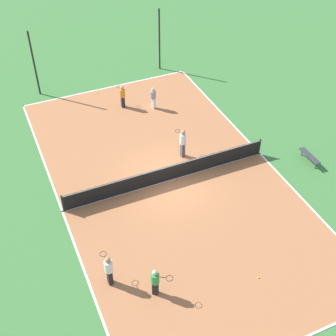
% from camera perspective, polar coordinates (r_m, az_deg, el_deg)
% --- Properties ---
extents(ground_plane, '(80.00, 80.00, 0.00)m').
position_cam_1_polar(ground_plane, '(25.13, 0.00, -1.56)').
color(ground_plane, '#3D7538').
extents(court_surface, '(11.65, 21.09, 0.02)m').
position_cam_1_polar(court_surface, '(25.13, 0.00, -1.54)').
color(court_surface, '#AD6B42').
rests_on(court_surface, ground_plane).
extents(tennis_net, '(11.45, 0.10, 1.04)m').
position_cam_1_polar(tennis_net, '(24.77, 0.00, -0.61)').
color(tennis_net, black).
rests_on(tennis_net, court_surface).
extents(bench, '(0.36, 1.55, 0.45)m').
position_cam_1_polar(bench, '(27.27, 16.86, 1.37)').
color(bench, '#333338').
rests_on(bench, ground_plane).
extents(player_far_white, '(0.40, 0.95, 1.79)m').
position_cam_1_polar(player_far_white, '(26.08, 1.80, 3.27)').
color(player_far_white, '#4C4C51').
rests_on(player_far_white, court_surface).
extents(player_center_orange, '(0.37, 0.94, 1.54)m').
position_cam_1_polar(player_center_orange, '(30.53, -5.59, 8.83)').
color(player_center_orange, black).
rests_on(player_center_orange, court_surface).
extents(player_near_white, '(0.37, 0.94, 1.66)m').
position_cam_1_polar(player_near_white, '(20.10, -7.24, -12.09)').
color(player_near_white, black).
rests_on(player_near_white, court_surface).
extents(player_far_green, '(0.96, 0.79, 1.51)m').
position_cam_1_polar(player_far_green, '(19.72, -1.55, -13.57)').
color(player_far_green, black).
rests_on(player_far_green, court_surface).
extents(player_baseline_gray, '(0.48, 0.48, 1.49)m').
position_cam_1_polar(player_baseline_gray, '(30.31, -1.82, 8.67)').
color(player_baseline_gray, white).
rests_on(player_baseline_gray, court_surface).
extents(tennis_ball_near_net, '(0.07, 0.07, 0.07)m').
position_cam_1_polar(tennis_ball_near_net, '(21.19, 10.96, -12.97)').
color(tennis_ball_near_net, '#CCE033').
rests_on(tennis_ball_near_net, court_surface).
extents(tennis_ball_left_sideline, '(0.07, 0.07, 0.07)m').
position_cam_1_polar(tennis_ball_left_sideline, '(32.66, -8.66, 9.12)').
color(tennis_ball_left_sideline, '#CCE033').
rests_on(tennis_ball_left_sideline, court_surface).
extents(fence_post_back_left, '(0.12, 0.12, 4.51)m').
position_cam_1_polar(fence_post_back_left, '(32.31, -16.00, 12.10)').
color(fence_post_back_left, black).
rests_on(fence_post_back_left, ground_plane).
extents(fence_post_back_right, '(0.12, 0.12, 4.51)m').
position_cam_1_polar(fence_post_back_right, '(34.30, -1.05, 15.36)').
color(fence_post_back_right, black).
rests_on(fence_post_back_right, ground_plane).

